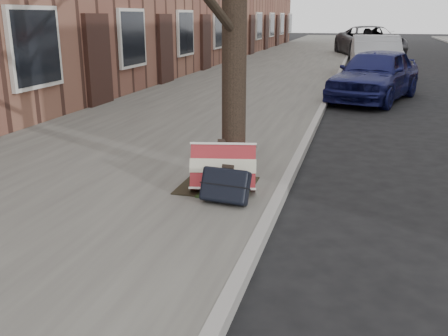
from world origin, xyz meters
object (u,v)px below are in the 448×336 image
(suitcase_red, at_px, (223,167))
(car_near_front, at_px, (375,74))
(car_near_mid, at_px, (375,57))
(suitcase_navy, at_px, (225,185))

(suitcase_red, distance_m, car_near_front, 8.10)
(car_near_front, relative_size, car_near_mid, 0.88)
(suitcase_navy, bearing_deg, car_near_mid, 88.89)
(suitcase_red, bearing_deg, suitcase_navy, -83.38)
(suitcase_navy, distance_m, car_near_mid, 13.00)
(suitcase_navy, relative_size, car_near_mid, 0.12)
(suitcase_red, xyz_separation_m, car_near_front, (1.75, 7.91, 0.24))
(suitcase_red, xyz_separation_m, suitcase_navy, (0.13, -0.37, -0.08))
(suitcase_red, distance_m, car_near_mid, 12.65)
(car_near_front, xyz_separation_m, car_near_mid, (0.07, 4.61, 0.06))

